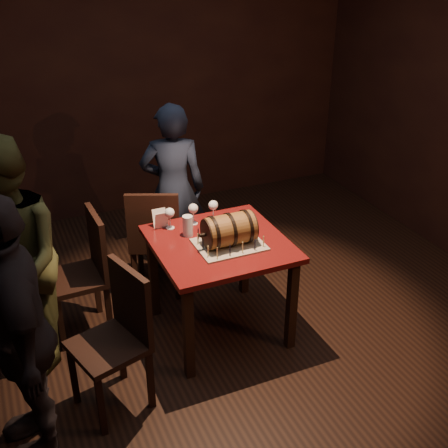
# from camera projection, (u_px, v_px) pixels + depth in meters

# --- Properties ---
(room_shell) EXTENTS (5.04, 5.04, 2.80)m
(room_shell) POSITION_uv_depth(u_px,v_px,m) (214.00, 164.00, 3.38)
(room_shell) COLOR black
(room_shell) RESTS_ON ground
(pub_table) EXTENTS (0.90, 0.90, 0.75)m
(pub_table) POSITION_uv_depth(u_px,v_px,m) (219.00, 255.00, 3.91)
(pub_table) COLOR #460B0D
(pub_table) RESTS_ON ground
(cake_board) EXTENTS (0.45, 0.35, 0.01)m
(cake_board) POSITION_uv_depth(u_px,v_px,m) (229.00, 244.00, 3.81)
(cake_board) COLOR gray
(cake_board) RESTS_ON pub_table
(barrel_cake) EXTENTS (0.39, 0.23, 0.23)m
(barrel_cake) POSITION_uv_depth(u_px,v_px,m) (229.00, 230.00, 3.76)
(barrel_cake) COLOR brown
(barrel_cake) RESTS_ON cake_board
(birthday_candles) EXTENTS (0.40, 0.30, 0.09)m
(birthday_candles) POSITION_uv_depth(u_px,v_px,m) (229.00, 238.00, 3.79)
(birthday_candles) COLOR #DAD282
(birthday_candles) RESTS_ON cake_board
(wine_glass_left) EXTENTS (0.07, 0.07, 0.16)m
(wine_glass_left) POSITION_uv_depth(u_px,v_px,m) (170.00, 214.00, 3.98)
(wine_glass_left) COLOR silver
(wine_glass_left) RESTS_ON pub_table
(wine_glass_mid) EXTENTS (0.07, 0.07, 0.16)m
(wine_glass_mid) POSITION_uv_depth(u_px,v_px,m) (193.00, 209.00, 4.04)
(wine_glass_mid) COLOR silver
(wine_glass_mid) RESTS_ON pub_table
(wine_glass_right) EXTENTS (0.07, 0.07, 0.16)m
(wine_glass_right) POSITION_uv_depth(u_px,v_px,m) (213.00, 206.00, 4.09)
(wine_glass_right) COLOR silver
(wine_glass_right) RESTS_ON pub_table
(pint_of_ale) EXTENTS (0.07, 0.07, 0.15)m
(pint_of_ale) POSITION_uv_depth(u_px,v_px,m) (188.00, 226.00, 3.91)
(pint_of_ale) COLOR silver
(pint_of_ale) RESTS_ON pub_table
(menu_card) EXTENTS (0.10, 0.05, 0.13)m
(menu_card) POSITION_uv_depth(u_px,v_px,m) (161.00, 219.00, 4.02)
(menu_card) COLOR white
(menu_card) RESTS_ON pub_table
(chair_back) EXTENTS (0.52, 0.52, 0.93)m
(chair_back) POSITION_uv_depth(u_px,v_px,m) (155.00, 237.00, 4.40)
(chair_back) COLOR black
(chair_back) RESTS_ON ground
(chair_left_rear) EXTENTS (0.41, 0.41, 0.93)m
(chair_left_rear) POSITION_uv_depth(u_px,v_px,m) (86.00, 268.00, 3.99)
(chair_left_rear) COLOR black
(chair_left_rear) RESTS_ON ground
(chair_left_front) EXTENTS (0.50, 0.50, 0.93)m
(chair_left_front) POSITION_uv_depth(u_px,v_px,m) (119.00, 332.00, 3.35)
(chair_left_front) COLOR black
(chair_left_front) RESTS_ON ground
(person_back) EXTENTS (0.62, 0.49, 1.47)m
(person_back) POSITION_uv_depth(u_px,v_px,m) (173.00, 189.00, 4.69)
(person_back) COLOR #1A2135
(person_back) RESTS_ON ground
(person_left_rear) EXTENTS (0.75, 0.89, 1.62)m
(person_left_rear) POSITION_uv_depth(u_px,v_px,m) (11.00, 262.00, 3.51)
(person_left_rear) COLOR #424321
(person_left_rear) RESTS_ON ground
(person_left_front) EXTENTS (0.42, 0.94, 1.58)m
(person_left_front) POSITION_uv_depth(u_px,v_px,m) (18.00, 332.00, 2.92)
(person_left_front) COLOR black
(person_left_front) RESTS_ON ground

